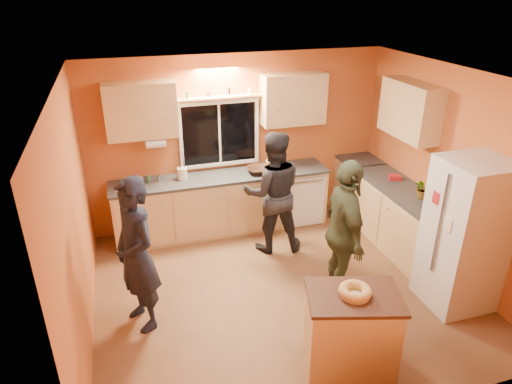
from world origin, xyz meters
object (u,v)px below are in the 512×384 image
object	(u,v)px
island	(351,330)
person_center	(273,193)
person_left	(136,255)
refrigerator	(465,235)
person_right	(345,233)

from	to	relation	value
island	person_center	world-z (taller)	person_center
person_left	person_center	distance (m)	2.18
island	person_left	world-z (taller)	person_left
person_left	person_center	bearing A→B (deg)	96.29
refrigerator	person_right	world-z (taller)	refrigerator
refrigerator	person_right	distance (m)	1.35
person_left	island	bearing A→B (deg)	33.48
island	person_left	distance (m)	2.32
island	person_right	world-z (taller)	person_right
island	person_center	size ratio (longest dim) A/B	0.58
refrigerator	island	xyz separation A→B (m)	(-1.68, -0.55, -0.47)
refrigerator	person_center	bearing A→B (deg)	133.69
person_left	person_right	size ratio (longest dim) A/B	1.00
person_left	person_center	size ratio (longest dim) A/B	1.01
person_right	island	bearing A→B (deg)	166.97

